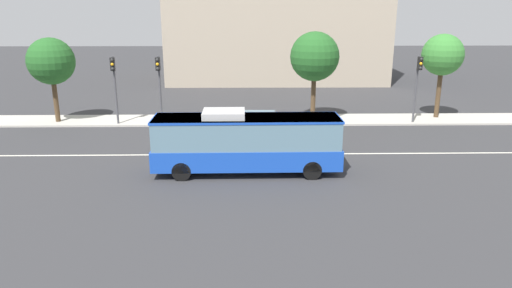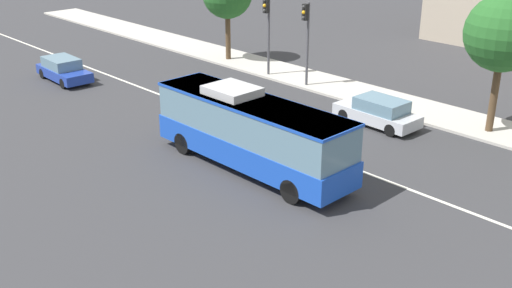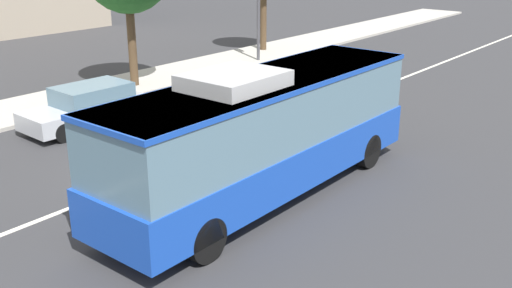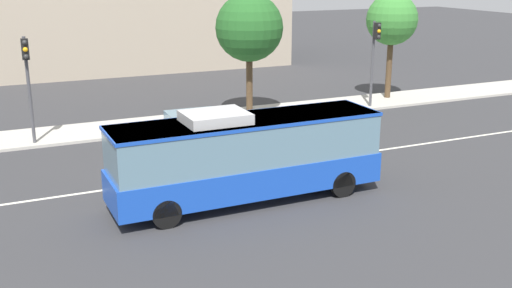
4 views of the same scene
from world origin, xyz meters
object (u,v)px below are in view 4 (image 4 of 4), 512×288
(street_tree_kerbside_centre, at_px, (392,20))
(street_tree_kerbside_right, at_px, (249,28))
(traffic_light_near_corner, at_px, (27,72))
(transit_bus, at_px, (246,154))
(sedan_silver, at_px, (190,127))
(traffic_light_far_corner, at_px, (375,50))

(street_tree_kerbside_centre, xyz_separation_m, street_tree_kerbside_right, (-10.08, -0.88, 0.00))
(traffic_light_near_corner, bearing_deg, transit_bus, 32.55)
(street_tree_kerbside_centre, bearing_deg, street_tree_kerbside_right, -175.02)
(sedan_silver, distance_m, street_tree_kerbside_centre, 15.75)
(transit_bus, relative_size, sedan_silver, 2.20)
(street_tree_kerbside_right, bearing_deg, street_tree_kerbside_centre, 4.98)
(street_tree_kerbside_centre, bearing_deg, sedan_silver, -164.81)
(traffic_light_near_corner, height_order, street_tree_kerbside_centre, street_tree_kerbside_centre)
(sedan_silver, relative_size, street_tree_kerbside_right, 0.66)
(traffic_light_far_corner, bearing_deg, street_tree_kerbside_centre, 121.11)
(sedan_silver, distance_m, traffic_light_far_corner, 12.70)
(traffic_light_near_corner, distance_m, street_tree_kerbside_centre, 21.81)
(transit_bus, xyz_separation_m, street_tree_kerbside_right, (5.16, 11.50, 3.23))
(traffic_light_near_corner, bearing_deg, street_tree_kerbside_right, 95.65)
(traffic_light_far_corner, bearing_deg, transit_bus, -55.68)
(transit_bus, bearing_deg, traffic_light_near_corner, 120.91)
(street_tree_kerbside_centre, bearing_deg, transit_bus, -140.93)
(transit_bus, height_order, street_tree_kerbside_centre, street_tree_kerbside_centre)
(traffic_light_far_corner, height_order, street_tree_kerbside_centre, street_tree_kerbside_centre)
(transit_bus, height_order, traffic_light_far_corner, traffic_light_far_corner)
(traffic_light_near_corner, xyz_separation_m, traffic_light_far_corner, (19.26, -0.01, 0.00))
(traffic_light_near_corner, relative_size, traffic_light_far_corner, 1.00)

